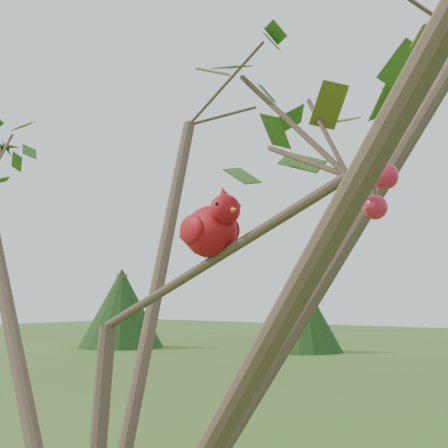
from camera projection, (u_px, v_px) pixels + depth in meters
name	position (u px, v px, depth m)	size (l,w,h in m)	color
crabapple_tree	(87.00, 240.00, 1.32)	(2.35, 2.05, 2.95)	#423124
cardinal	(212.00, 229.00, 1.26)	(0.19, 0.13, 0.14)	#A50E14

